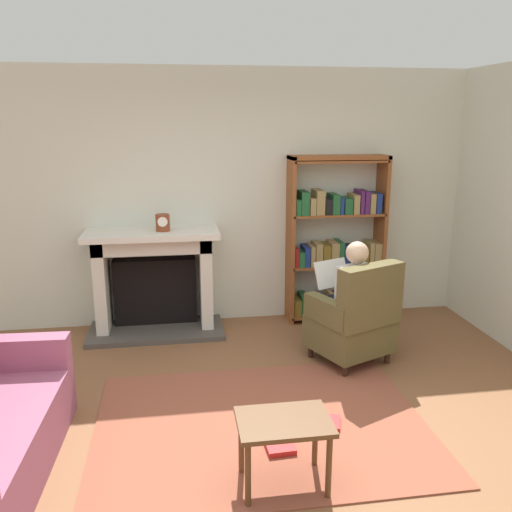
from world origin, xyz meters
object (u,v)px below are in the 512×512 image
bookshelf (336,244)px  seated_reader (347,295)px  mantel_clock (163,223)px  armchair_reading (355,319)px  side_table (284,430)px  fireplace (154,277)px

bookshelf → seated_reader: bookshelf is taller
mantel_clock → seated_reader: bearing=-28.3°
bookshelf → seated_reader: bearing=-100.6°
mantel_clock → bookshelf: (1.84, 0.14, -0.32)m
bookshelf → armchair_reading: 1.22m
bookshelf → side_table: (-1.13, -2.70, -0.48)m
side_table → bookshelf: bearing=67.4°
armchair_reading → side_table: (-0.98, -1.57, -0.04)m
mantel_clock → fireplace: bearing=138.4°
bookshelf → armchair_reading: bearing=-97.3°
fireplace → side_table: 2.80m
bookshelf → armchair_reading: (-0.15, -1.13, -0.43)m
fireplace → side_table: bearing=-72.7°
seated_reader → side_table: (-0.93, -1.68, -0.24)m
mantel_clock → seated_reader: size_ratio=0.15×
mantel_clock → side_table: (0.72, -2.57, -0.79)m
mantel_clock → side_table: bearing=-74.3°
mantel_clock → armchair_reading: mantel_clock is taller
fireplace → seated_reader: size_ratio=1.21×
mantel_clock → armchair_reading: size_ratio=0.17×
side_table → fireplace: bearing=107.3°
fireplace → side_table: (0.83, -2.67, -0.20)m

